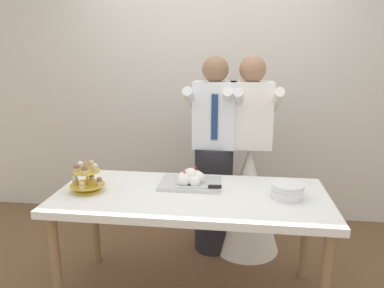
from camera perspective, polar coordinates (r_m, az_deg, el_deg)
rear_wall at (r=3.67m, az=2.73°, el=10.58°), size 5.20×0.10×2.90m
dessert_table at (r=2.45m, az=-0.15°, el=-9.40°), size 1.80×0.80×0.78m
cupcake_stand at (r=2.52m, az=-16.24°, el=-5.26°), size 0.23×0.23×0.21m
main_cake_tray at (r=2.55m, az=-0.23°, el=-5.68°), size 0.44×0.31×0.13m
plate_stack at (r=2.41m, az=14.77°, el=-7.09°), size 0.21×0.21×0.10m
person_groom at (r=3.05m, az=3.46°, el=-3.66°), size 0.48×0.51×1.66m
person_bride at (r=3.13m, az=8.83°, el=-6.53°), size 0.56×0.56×1.66m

